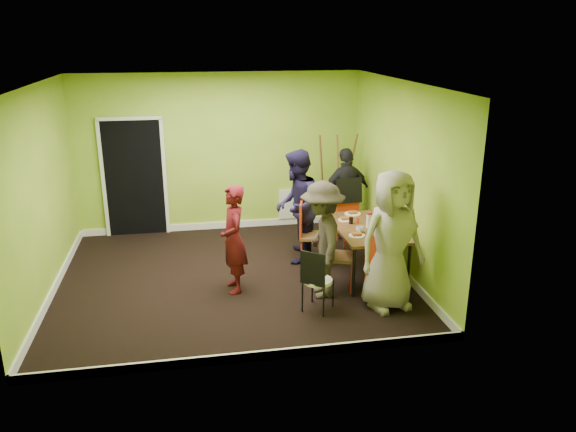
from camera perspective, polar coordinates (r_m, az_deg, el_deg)
name	(u,v)px	position (r m, az deg, el deg)	size (l,w,h in m)	color
ground	(233,278)	(8.34, -5.58, -6.27)	(5.00, 5.00, 0.00)	black
room_walls	(229,213)	(8.02, -5.99, 0.28)	(5.04, 4.54, 2.82)	#83AA2B
dining_table	(367,230)	(8.25, 8.01, -1.42)	(0.90, 1.50, 0.75)	black
chair_left_far	(308,230)	(8.57, 2.09, -1.40)	(0.51, 0.51, 1.01)	#E64015
chair_left_near	(334,250)	(7.82, 4.70, -3.43)	(0.53, 0.53, 1.01)	#E64015
chair_back_end	(349,197)	(9.57, 6.19, 1.92)	(0.47, 0.55, 1.10)	#E64015
chair_front_end	(379,261)	(7.61, 9.23, -4.56)	(0.50, 0.50, 0.94)	#E64015
chair_bentwood	(316,278)	(7.18, 2.88, -6.28)	(0.46, 0.47, 0.85)	black
easel	(336,183)	(10.08, 4.88, 3.39)	(0.71, 0.67, 1.77)	brown
plate_near_left	(345,220)	(8.46, 5.83, -0.39)	(0.21, 0.21, 0.01)	white
plate_near_right	(357,236)	(7.83, 7.00, -2.00)	(0.22, 0.22, 0.01)	white
plate_far_back	(353,214)	(8.76, 6.58, 0.22)	(0.26, 0.26, 0.01)	white
plate_far_front	(381,240)	(7.73, 9.43, -2.38)	(0.22, 0.22, 0.01)	white
plate_wall_back	(374,221)	(8.45, 8.75, -0.54)	(0.22, 0.22, 0.01)	white
plate_wall_front	(391,230)	(8.11, 10.39, -1.44)	(0.27, 0.27, 0.01)	white
thermos	(369,221)	(8.16, 8.20, -0.51)	(0.07, 0.07, 0.20)	white
blue_bottle	(388,227)	(7.91, 10.09, -1.14)	(0.08, 0.08, 0.22)	#1636A8
orange_bottle	(358,220)	(8.35, 7.10, -0.42)	(0.04, 0.04, 0.09)	#E64015
glass_mid	(351,220)	(8.31, 6.42, -0.44)	(0.06, 0.06, 0.10)	black
glass_back	(370,216)	(8.58, 8.31, 0.03)	(0.06, 0.06, 0.09)	black
glass_front	(388,232)	(7.92, 10.16, -1.63)	(0.06, 0.06, 0.09)	black
cup_a	(360,229)	(7.97, 7.32, -1.35)	(0.11, 0.11, 0.09)	white
cup_b	(372,221)	(8.34, 8.55, -0.51)	(0.10, 0.10, 0.09)	white
person_standing	(233,239)	(7.68, -5.56, -2.36)	(0.55, 0.36, 1.51)	#540E14
person_left_far	(297,206)	(8.66, 0.87, 0.99)	(0.86, 0.67, 1.76)	#1A1535
person_left_near	(322,240)	(7.51, 3.49, -2.44)	(1.03, 0.59, 1.60)	#322B21
person_back_end	(346,193)	(9.75, 5.92, 2.32)	(0.93, 0.39, 1.58)	black
person_front_end	(391,241)	(7.25, 10.47, -2.48)	(0.90, 0.59, 1.84)	gray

